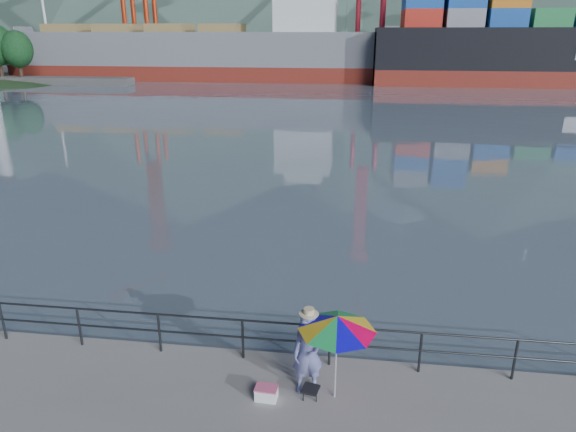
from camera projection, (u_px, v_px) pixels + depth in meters
The scene contains 10 objects.
harbor_water at pixel (345, 60), 131.70m from camera, with size 500.00×280.00×0.00m, color slate.
far_dock at pixel (394, 71), 95.98m from camera, with size 200.00×40.00×0.40m, color #514F4C.
guardrail at pixel (201, 335), 11.93m from camera, with size 22.00×0.06×1.03m.
container_stacks at pixel (527, 55), 92.93m from camera, with size 58.00×8.40×7.80m.
fisherman at pixel (308, 353), 10.60m from camera, with size 0.66×0.44×1.82m, color navy.
beach_umbrella at pixel (337, 323), 10.10m from camera, with size 1.60×1.60×1.93m.
folding_stool at pixel (310, 392), 10.65m from camera, with size 0.40×0.40×0.22m.
cooler_bag at pixel (266, 394), 10.60m from camera, with size 0.45×0.30×0.26m, color white.
fishing_rod at pixel (320, 358), 11.96m from camera, with size 0.02×0.02×2.00m, color black.
bulk_carrier at pixel (203, 52), 81.65m from camera, with size 57.57×9.96×14.50m.
Camera 1 is at (3.36, -8.21, 7.19)m, focal length 32.00 mm.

